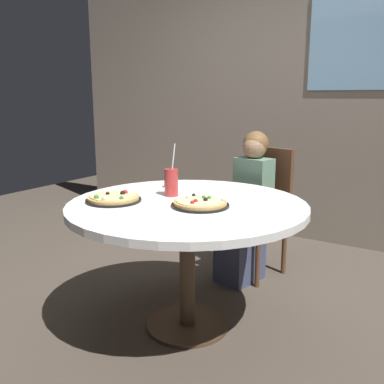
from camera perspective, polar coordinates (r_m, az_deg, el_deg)
The scene contains 9 objects.
ground_plane at distance 2.64m, azimuth -0.60°, elevation -17.40°, with size 8.00×8.00×0.00m, color #4C4238.
wall_with_window at distance 4.11m, azimuth 15.02°, elevation 14.01°, with size 5.20×0.14×2.90m.
dining_table at distance 2.38m, azimuth -0.64°, elevation -3.44°, with size 1.32×1.32×0.75m.
chair_wooden at distance 3.27m, azimuth 9.16°, elevation -1.58°, with size 0.48×0.48×0.95m.
diner_child at distance 3.13m, azimuth 7.27°, elevation -3.00°, with size 0.33×0.43×1.08m.
pizza_veggie at distance 2.27m, azimuth 1.10°, elevation -1.51°, with size 0.31×0.31×0.05m.
pizza_cheese at distance 2.42m, azimuth -10.41°, elevation -0.84°, with size 0.31×0.31×0.05m.
soda_cup at distance 2.50m, azimuth -2.77°, elevation 1.30°, with size 0.08×0.08×0.31m.
sauce_bowl at distance 2.76m, azimuth -3.03°, elevation 1.06°, with size 0.07×0.07×0.04m, color brown.
Camera 1 is at (1.24, -1.93, 1.32)m, focal length 40.04 mm.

